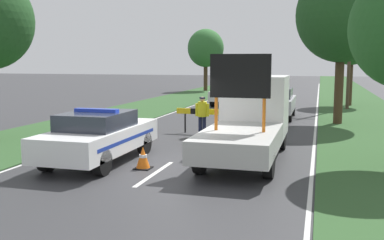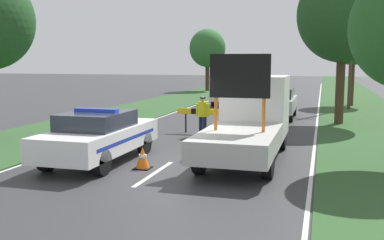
{
  "view_description": "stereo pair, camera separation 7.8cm",
  "coord_description": "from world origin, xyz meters",
  "px_view_note": "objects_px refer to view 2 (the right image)",
  "views": [
    {
      "loc": [
        4.08,
        -12.01,
        2.92
      ],
      "look_at": [
        0.28,
        1.31,
        1.1
      ],
      "focal_mm": 42.0,
      "sensor_mm": 36.0,
      "label": 1
    },
    {
      "loc": [
        4.16,
        -11.99,
        2.92
      ],
      "look_at": [
        0.28,
        1.31,
        1.1
      ],
      "focal_mm": 42.0,
      "sensor_mm": 36.0,
      "label": 2
    }
  ],
  "objects_px": {
    "traffic_cone_lane_edge": "(143,127)",
    "roadside_tree_mid_right": "(353,39)",
    "police_car": "(99,136)",
    "road_barrier": "(220,113)",
    "pedestrian_civilian": "(229,114)",
    "police_officer": "(203,113)",
    "roadside_tree_near_left": "(207,48)",
    "queued_car_wagon_maroon": "(243,87)",
    "traffic_cone_behind_barrier": "(268,127)",
    "utility_pole": "(352,38)",
    "queued_car_van_white": "(230,93)",
    "roadside_tree_near_right": "(343,15)",
    "traffic_cone_centre_front": "(146,135)",
    "traffic_cone_near_truck": "(136,123)",
    "work_truck": "(251,117)",
    "traffic_cone_near_police": "(143,158)",
    "queued_car_sedan_silver": "(277,102)"
  },
  "relations": [
    {
      "from": "traffic_cone_lane_edge",
      "to": "roadside_tree_mid_right",
      "type": "bearing_deg",
      "value": 58.88
    },
    {
      "from": "police_car",
      "to": "road_barrier",
      "type": "height_order",
      "value": "police_car"
    },
    {
      "from": "police_car",
      "to": "pedestrian_civilian",
      "type": "relative_size",
      "value": 3.04
    },
    {
      "from": "police_officer",
      "to": "roadside_tree_near_left",
      "type": "xyz_separation_m",
      "value": [
        -6.5,
        26.19,
        3.25
      ]
    },
    {
      "from": "queued_car_wagon_maroon",
      "to": "traffic_cone_behind_barrier",
      "type": "bearing_deg",
      "value": 102.95
    },
    {
      "from": "traffic_cone_behind_barrier",
      "to": "utility_pole",
      "type": "height_order",
      "value": "utility_pole"
    },
    {
      "from": "traffic_cone_lane_edge",
      "to": "utility_pole",
      "type": "relative_size",
      "value": 0.06
    },
    {
      "from": "police_car",
      "to": "queued_car_wagon_maroon",
      "type": "relative_size",
      "value": 1.21
    },
    {
      "from": "queued_car_van_white",
      "to": "roadside_tree_near_right",
      "type": "relative_size",
      "value": 0.59
    },
    {
      "from": "roadside_tree_near_left",
      "to": "traffic_cone_centre_front",
      "type": "bearing_deg",
      "value": -80.19
    },
    {
      "from": "traffic_cone_centre_front",
      "to": "traffic_cone_near_truck",
      "type": "height_order",
      "value": "traffic_cone_near_truck"
    },
    {
      "from": "roadside_tree_mid_right",
      "to": "utility_pole",
      "type": "relative_size",
      "value": 0.73
    },
    {
      "from": "police_car",
      "to": "road_barrier",
      "type": "distance_m",
      "value": 6.33
    },
    {
      "from": "roadside_tree_mid_right",
      "to": "road_barrier",
      "type": "bearing_deg",
      "value": -112.73
    },
    {
      "from": "traffic_cone_lane_edge",
      "to": "work_truck",
      "type": "bearing_deg",
      "value": -30.94
    },
    {
      "from": "roadside_tree_near_left",
      "to": "roadside_tree_mid_right",
      "type": "xyz_separation_m",
      "value": [
        12.73,
        -11.86,
        0.19
      ]
    },
    {
      "from": "road_barrier",
      "to": "queued_car_van_white",
      "type": "relative_size",
      "value": 0.85
    },
    {
      "from": "roadside_tree_mid_right",
      "to": "roadside_tree_near_right",
      "type": "bearing_deg",
      "value": -96.19
    },
    {
      "from": "queued_car_wagon_maroon",
      "to": "traffic_cone_lane_edge",
      "type": "bearing_deg",
      "value": 88.06
    },
    {
      "from": "pedestrian_civilian",
      "to": "traffic_cone_near_police",
      "type": "height_order",
      "value": "pedestrian_civilian"
    },
    {
      "from": "traffic_cone_centre_front",
      "to": "traffic_cone_behind_barrier",
      "type": "relative_size",
      "value": 0.93
    },
    {
      "from": "roadside_tree_near_right",
      "to": "traffic_cone_near_police",
      "type": "bearing_deg",
      "value": -116.87
    },
    {
      "from": "police_officer",
      "to": "traffic_cone_centre_front",
      "type": "bearing_deg",
      "value": 21.27
    },
    {
      "from": "traffic_cone_near_police",
      "to": "traffic_cone_near_truck",
      "type": "distance_m",
      "value": 6.98
    },
    {
      "from": "traffic_cone_near_police",
      "to": "queued_car_wagon_maroon",
      "type": "relative_size",
      "value": 0.16
    },
    {
      "from": "police_car",
      "to": "queued_car_sedan_silver",
      "type": "xyz_separation_m",
      "value": [
        3.96,
        11.71,
        0.05
      ]
    },
    {
      "from": "queued_car_sedan_silver",
      "to": "queued_car_wagon_maroon",
      "type": "distance_m",
      "value": 13.53
    },
    {
      "from": "queued_car_sedan_silver",
      "to": "roadside_tree_mid_right",
      "type": "relative_size",
      "value": 0.7
    },
    {
      "from": "traffic_cone_near_truck",
      "to": "utility_pole",
      "type": "bearing_deg",
      "value": 50.95
    },
    {
      "from": "work_truck",
      "to": "roadside_tree_near_right",
      "type": "distance_m",
      "value": 9.33
    },
    {
      "from": "police_officer",
      "to": "traffic_cone_near_police",
      "type": "bearing_deg",
      "value": 60.86
    },
    {
      "from": "traffic_cone_lane_edge",
      "to": "queued_car_van_white",
      "type": "height_order",
      "value": "queued_car_van_white"
    },
    {
      "from": "work_truck",
      "to": "traffic_cone_near_police",
      "type": "height_order",
      "value": "work_truck"
    },
    {
      "from": "queued_car_wagon_maroon",
      "to": "roadside_tree_near_right",
      "type": "bearing_deg",
      "value": 116.13
    },
    {
      "from": "police_car",
      "to": "police_officer",
      "type": "bearing_deg",
      "value": 68.45
    },
    {
      "from": "police_car",
      "to": "traffic_cone_behind_barrier",
      "type": "relative_size",
      "value": 8.0
    },
    {
      "from": "queued_car_sedan_silver",
      "to": "queued_car_van_white",
      "type": "xyz_separation_m",
      "value": [
        -3.77,
        6.34,
        -0.05
      ]
    },
    {
      "from": "traffic_cone_near_truck",
      "to": "traffic_cone_behind_barrier",
      "type": "bearing_deg",
      "value": 4.91
    },
    {
      "from": "road_barrier",
      "to": "pedestrian_civilian",
      "type": "distance_m",
      "value": 0.83
    },
    {
      "from": "queued_car_sedan_silver",
      "to": "roadside_tree_near_left",
      "type": "bearing_deg",
      "value": -66.11
    },
    {
      "from": "work_truck",
      "to": "roadside_tree_near_right",
      "type": "relative_size",
      "value": 0.86
    },
    {
      "from": "police_car",
      "to": "pedestrian_civilian",
      "type": "height_order",
      "value": "police_car"
    },
    {
      "from": "traffic_cone_centre_front",
      "to": "police_officer",
      "type": "bearing_deg",
      "value": 48.41
    },
    {
      "from": "police_officer",
      "to": "roadside_tree_near_right",
      "type": "height_order",
      "value": "roadside_tree_near_right"
    },
    {
      "from": "roadside_tree_near_right",
      "to": "roadside_tree_mid_right",
      "type": "bearing_deg",
      "value": 83.81
    },
    {
      "from": "pedestrian_civilian",
      "to": "roadside_tree_near_right",
      "type": "distance_m",
      "value": 7.71
    },
    {
      "from": "road_barrier",
      "to": "roadside_tree_near_right",
      "type": "xyz_separation_m",
      "value": [
        4.71,
        4.36,
        4.16
      ]
    },
    {
      "from": "police_officer",
      "to": "queued_car_wagon_maroon",
      "type": "relative_size",
      "value": 0.4
    },
    {
      "from": "road_barrier",
      "to": "traffic_cone_centre_front",
      "type": "height_order",
      "value": "road_barrier"
    },
    {
      "from": "traffic_cone_behind_barrier",
      "to": "roadside_tree_near_right",
      "type": "relative_size",
      "value": 0.08
    }
  ]
}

